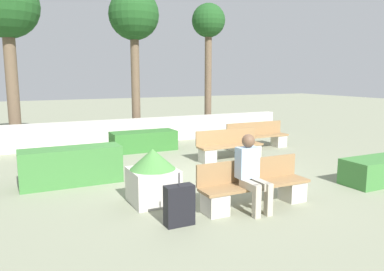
{
  "coord_description": "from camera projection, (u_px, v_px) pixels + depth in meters",
  "views": [
    {
      "loc": [
        -3.85,
        -7.4,
        2.32
      ],
      "look_at": [
        -0.01,
        0.5,
        0.9
      ],
      "focal_mm": 35.0,
      "sensor_mm": 36.0,
      "label": 1
    }
  ],
  "objects": [
    {
      "name": "ground_plane",
      "position": [
        202.0,
        177.0,
        8.6
      ],
      "size": [
        60.0,
        60.0,
        0.0
      ],
      "primitive_type": "plane",
      "color": "gray"
    },
    {
      "name": "perimeter_wall",
      "position": [
        137.0,
        131.0,
        12.86
      ],
      "size": [
        11.37,
        0.3,
        0.85
      ],
      "color": "beige",
      "rests_on": "ground_plane"
    },
    {
      "name": "bench_front",
      "position": [
        254.0,
        188.0,
        6.67
      ],
      "size": [
        2.12,
        0.49,
        0.82
      ],
      "color": "#937047",
      "rests_on": "ground_plane"
    },
    {
      "name": "bench_left_side",
      "position": [
        230.0,
        148.0,
        10.36
      ],
      "size": [
        1.9,
        0.48,
        0.82
      ],
      "rotation": [
        0.0,
        0.0,
        -0.2
      ],
      "color": "#937047",
      "rests_on": "ground_plane"
    },
    {
      "name": "bench_right_side",
      "position": [
        258.0,
        138.0,
        11.96
      ],
      "size": [
        2.09,
        0.49,
        0.82
      ],
      "rotation": [
        0.0,
        0.0,
        -0.19
      ],
      "color": "#937047",
      "rests_on": "ground_plane"
    },
    {
      "name": "person_seated_man",
      "position": [
        251.0,
        169.0,
        6.4
      ],
      "size": [
        0.38,
        0.63,
        1.32
      ],
      "color": "#B2A893",
      "rests_on": "ground_plane"
    },
    {
      "name": "hedge_block_near_left",
      "position": [
        71.0,
        166.0,
        8.0
      ],
      "size": [
        2.09,
        0.67,
        0.79
      ],
      "color": "#3D7A38",
      "rests_on": "ground_plane"
    },
    {
      "name": "hedge_block_near_right",
      "position": [
        379.0,
        171.0,
        8.1
      ],
      "size": [
        1.65,
        0.74,
        0.55
      ],
      "color": "#3D7A38",
      "rests_on": "ground_plane"
    },
    {
      "name": "hedge_block_mid_left",
      "position": [
        144.0,
        141.0,
        11.6
      ],
      "size": [
        1.99,
        0.79,
        0.6
      ],
      "color": "#33702D",
      "rests_on": "ground_plane"
    },
    {
      "name": "planter_corner_left",
      "position": [
        153.0,
        176.0,
        6.82
      ],
      "size": [
        0.84,
        0.84,
        1.0
      ],
      "color": "beige",
      "rests_on": "ground_plane"
    },
    {
      "name": "suitcase",
      "position": [
        179.0,
        205.0,
        5.81
      ],
      "size": [
        0.46,
        0.22,
        0.84
      ],
      "color": "black",
      "rests_on": "ground_plane"
    },
    {
      "name": "tree_leftmost",
      "position": [
        7.0,
        11.0,
        12.0
      ],
      "size": [
        2.07,
        2.07,
        5.57
      ],
      "color": "brown",
      "rests_on": "ground_plane"
    },
    {
      "name": "tree_center_left",
      "position": [
        134.0,
        19.0,
        13.12
      ],
      "size": [
        1.77,
        1.77,
        5.31
      ],
      "color": "brown",
      "rests_on": "ground_plane"
    },
    {
      "name": "tree_center_right",
      "position": [
        208.0,
        28.0,
        14.51
      ],
      "size": [
        1.29,
        1.29,
        5.06
      ],
      "color": "brown",
      "rests_on": "ground_plane"
    }
  ]
}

